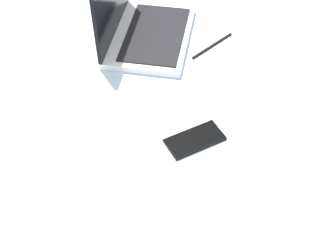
# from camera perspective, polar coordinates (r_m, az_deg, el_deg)

# --- Properties ---
(bed_mattress) EXTENTS (1.80, 1.40, 0.18)m
(bed_mattress) POSITION_cam_1_polar(r_m,az_deg,el_deg) (1.10, 0.97, -8.62)
(bed_mattress) COLOR silver
(bed_mattress) RESTS_ON ground
(laptop) EXTENTS (0.36, 0.28, 0.23)m
(laptop) POSITION_cam_1_polar(r_m,az_deg,el_deg) (1.36, -3.57, 12.61)
(laptop) COLOR silver
(laptop) RESTS_ON bed_mattress
(cell_phone) EXTENTS (0.13, 0.16, 0.01)m
(cell_phone) POSITION_cam_1_polar(r_m,az_deg,el_deg) (1.08, 3.42, -1.75)
(cell_phone) COLOR black
(cell_phone) RESTS_ON bed_mattress
(charger_cable) EXTENTS (0.12, 0.13, 0.01)m
(charger_cable) POSITION_cam_1_polar(r_m,az_deg,el_deg) (1.36, 5.68, 10.14)
(charger_cable) COLOR black
(charger_cable) RESTS_ON bed_mattress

